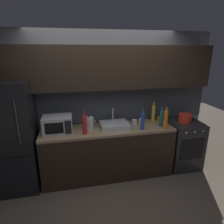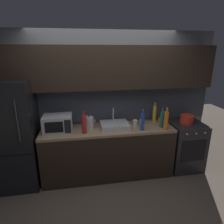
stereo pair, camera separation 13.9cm
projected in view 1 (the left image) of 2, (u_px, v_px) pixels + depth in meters
The scene contains 17 objects.
ground_plane at pixel (120, 211), 2.75m from camera, with size 10.00×10.00×0.00m, color #4C4238.
back_wall at pixel (104, 88), 3.40m from camera, with size 3.99×0.44×2.50m.
counter_run at pixel (108, 152), 3.45m from camera, with size 2.25×0.60×0.90m.
refrigerator at pixel (13, 137), 3.02m from camera, with size 0.68×0.69×1.76m.
oven_range at pixel (183, 144), 3.75m from camera, with size 0.60×0.62×0.90m.
microwave at pixel (58, 124), 3.13m from camera, with size 0.46×0.35×0.27m.
sink_basin at pixel (114, 125), 3.36m from camera, with size 0.48×0.38×0.30m.
kettle at pixel (89, 123), 3.26m from camera, with size 0.19×0.16×0.23m.
wine_bottle_orange at pixel (166, 120), 3.25m from camera, with size 0.07×0.07×0.38m.
wine_bottle_teal at pixel (161, 118), 3.36m from camera, with size 0.06×0.06×0.35m.
wine_bottle_red at pixel (85, 124), 3.06m from camera, with size 0.08×0.08×0.37m.
wine_bottle_yellow at pixel (153, 113), 3.61m from camera, with size 0.07×0.07×0.37m.
wine_bottle_blue at pixel (142, 121), 3.23m from camera, with size 0.07×0.07×0.36m.
mug_amber at pixel (159, 119), 3.61m from camera, with size 0.08×0.08×0.09m, color #B27019.
mug_clear at pixel (135, 122), 3.46m from camera, with size 0.09×0.09×0.10m, color silver.
mug_white at pixel (141, 121), 3.50m from camera, with size 0.08×0.08×0.10m, color silver.
cooking_pot at pixel (185, 118), 3.58m from camera, with size 0.24×0.24×0.16m.
Camera 1 is at (-0.58, -2.12, 2.17)m, focal length 31.20 mm.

